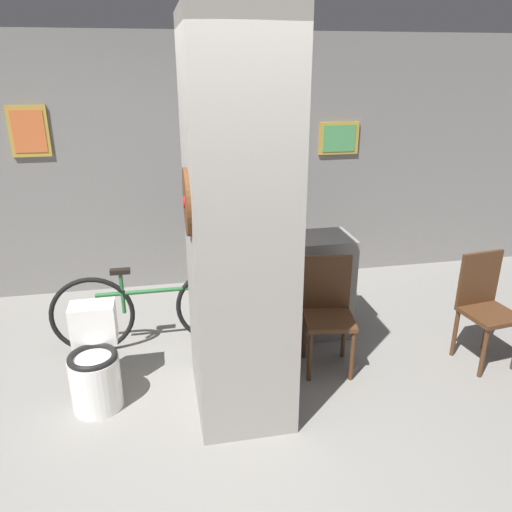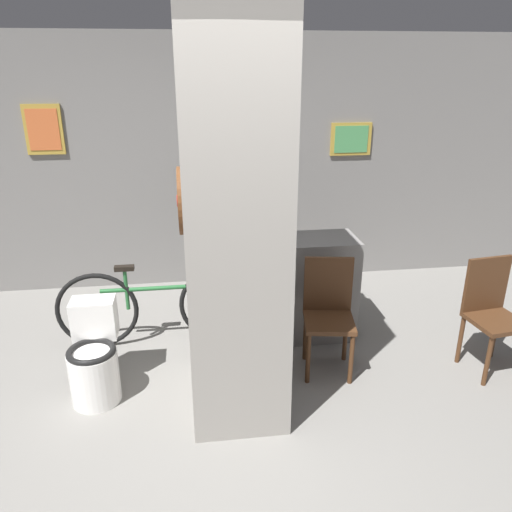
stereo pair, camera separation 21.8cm
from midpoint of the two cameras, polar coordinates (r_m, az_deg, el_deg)
name	(u,v)px [view 1 (the left image)]	position (r m, az deg, el deg)	size (l,w,h in m)	color
ground_plane	(244,440)	(3.48, -3.27, -20.32)	(14.00, 14.00, 0.00)	gray
wall_back	(199,166)	(5.32, -7.70, 10.17)	(8.00, 0.09, 2.60)	gray
pillar_center	(238,230)	(3.23, -4.05, 3.00)	(0.66, 0.92, 2.60)	gray
counter_shelf	(272,289)	(4.37, 0.46, -3.80)	(1.39, 0.44, 0.92)	gray
toilet	(95,365)	(3.83, -19.52, -11.69)	(0.35, 0.51, 0.70)	white
chair_near_pillar	(328,309)	(3.97, 6.64, -6.01)	(0.44, 0.44, 0.91)	#4C2D19
chair_by_doorway	(485,304)	(4.38, 23.40, -5.05)	(0.43, 0.43, 0.91)	#4C2D19
bicycle	(156,308)	(4.36, -12.80, -5.87)	(1.72, 0.42, 0.74)	black
bottle_tall	(242,227)	(4.17, -3.14, 3.33)	(0.08, 0.08, 0.30)	olive
bottle_short	(255,227)	(4.22, -1.57, 3.28)	(0.08, 0.08, 0.25)	#267233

